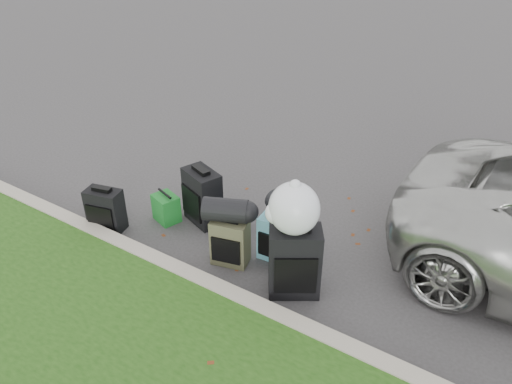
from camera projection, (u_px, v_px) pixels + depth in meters
The scene contains 12 objects.
ground at pixel (254, 241), 5.99m from camera, with size 120.00×120.00×0.00m, color #383535.
curb at pixel (202, 283), 5.23m from camera, with size 120.00×0.18×0.15m, color #9E937F.
suitcase_small_black at pixel (106, 210), 6.08m from camera, with size 0.43×0.24×0.54m, color black.
suitcase_large_black_left at pixel (203, 197), 6.18m from camera, with size 0.49×0.29×0.71m, color black.
suitcase_olive at pixel (230, 242), 5.52m from camera, with size 0.40×0.25×0.55m, color #3A3A26.
suitcase_teal at pixel (276, 239), 5.58m from camera, with size 0.37×0.22×0.53m, color teal.
suitcase_large_black_right at pixel (295, 262), 5.04m from camera, with size 0.52×0.31×0.78m, color black.
tote_green at pixel (166, 208), 6.28m from camera, with size 0.31×0.25×0.35m, color #1A7525.
tote_navy at pixel (233, 216), 6.13m from camera, with size 0.32×0.25×0.34m, color #17164D.
duffel_left at pixel (225, 210), 5.32m from camera, with size 0.26×0.26×0.48m, color black.
duffel_right at pixel (285, 209), 5.37m from camera, with size 0.26×0.26×0.47m, color black.
trash_bag at pixel (294, 208), 4.71m from camera, with size 0.50×0.50×0.50m, color white.
Camera 1 is at (2.63, -4.04, 3.60)m, focal length 35.00 mm.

